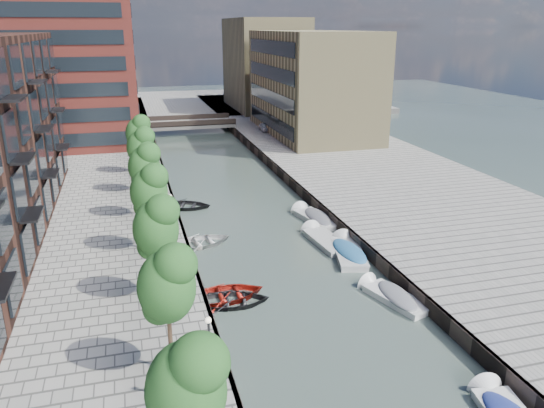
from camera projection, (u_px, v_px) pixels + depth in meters
name	position (u px, v px, depth m)	size (l,w,h in m)	color
water	(232.00, 191.00, 52.69)	(300.00, 300.00, 0.00)	#38473F
quay_right	(379.00, 175.00, 56.57)	(20.00, 140.00, 1.00)	gray
quay_wall_left	(170.00, 191.00, 50.99)	(0.25, 140.00, 1.00)	#332823
quay_wall_right	(290.00, 182.00, 54.07)	(0.25, 140.00, 1.00)	#332823
far_closure	(174.00, 105.00, 107.36)	(80.00, 40.00, 1.00)	gray
tower	(56.00, 23.00, 66.15)	(18.00, 18.00, 30.00)	maroon
tan_block_near	(312.00, 83.00, 74.29)	(12.00, 25.00, 14.00)	tan
tan_block_far	(265.00, 64.00, 97.73)	(12.00, 20.00, 16.00)	tan
bridge	(191.00, 123.00, 81.49)	(13.00, 6.00, 1.30)	gray
tree_0	(186.00, 384.00, 15.96)	(2.50, 2.50, 5.95)	#382619
tree_1	(166.00, 282.00, 22.35)	(2.50, 2.50, 5.95)	#382619
tree_2	(156.00, 225.00, 28.75)	(2.50, 2.50, 5.95)	#382619
tree_3	(149.00, 189.00, 35.15)	(2.50, 2.50, 5.95)	#382619
tree_4	(144.00, 164.00, 41.54)	(2.50, 2.50, 5.95)	#382619
tree_5	(140.00, 146.00, 47.94)	(2.50, 2.50, 5.95)	#382619
tree_6	(138.00, 132.00, 54.33)	(2.50, 2.50, 5.95)	#382619
lamp_0	(210.00, 354.00, 20.51)	(0.24, 0.24, 4.12)	black
lamp_1	(172.00, 218.00, 35.13)	(0.24, 0.24, 4.12)	black
lamp_2	(156.00, 161.00, 49.75)	(0.24, 0.24, 4.12)	black
sloop_1	(232.00, 304.00, 31.24)	(3.18, 4.46, 0.92)	black
sloop_2	(226.00, 299.00, 31.86)	(3.42, 4.79, 0.99)	#A21B11
sloop_3	(201.00, 245.00, 39.66)	(3.34, 4.68, 0.97)	silver
sloop_4	(185.00, 208.00, 47.78)	(3.36, 4.71, 0.97)	black
motorboat_1	(391.00, 296.00, 31.79)	(3.00, 5.03, 1.59)	silver
motorboat_2	(322.00, 240.00, 40.42)	(2.35, 5.46, 1.77)	#BCBCBA
motorboat_3	(348.00, 251.00, 38.01)	(3.14, 5.80, 1.84)	#BBBBB9
motorboat_4	(314.00, 218.00, 44.76)	(3.04, 5.67, 1.80)	beige
car	(265.00, 127.00, 77.50)	(1.37, 3.41, 1.16)	silver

